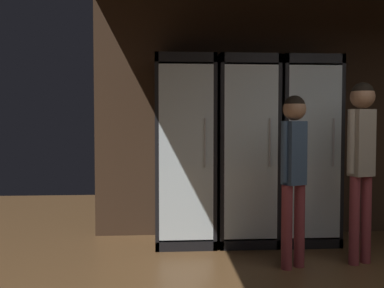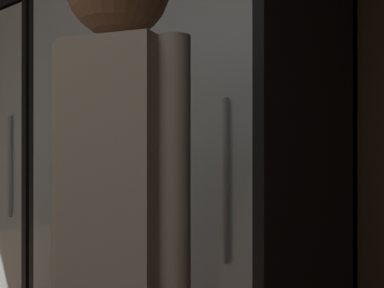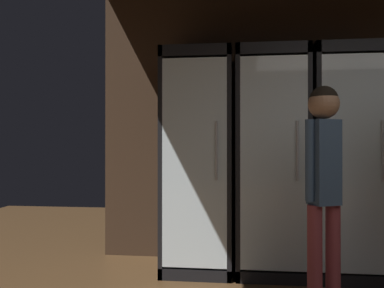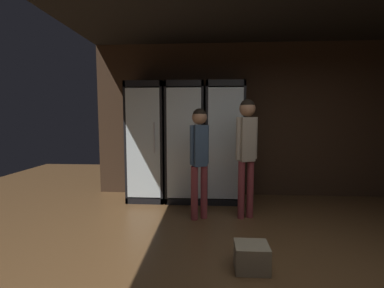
{
  "view_description": "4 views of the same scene",
  "coord_description": "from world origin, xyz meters",
  "views": [
    {
      "loc": [
        -2.21,
        -2.15,
        1.33
      ],
      "look_at": [
        -1.9,
        2.33,
        1.11
      ],
      "focal_mm": 40.94,
      "sensor_mm": 36.0,
      "label": 1
    },
    {
      "loc": [
        0.42,
        1.18,
        1.23
      ],
      "look_at": [
        -0.79,
        2.54,
        1.24
      ],
      "focal_mm": 43.2,
      "sensor_mm": 36.0,
      "label": 2
    },
    {
      "loc": [
        -1.63,
        -0.91,
        1.17
      ],
      "look_at": [
        -2.0,
        2.42,
        1.19
      ],
      "focal_mm": 35.23,
      "sensor_mm": 36.0,
      "label": 3
    },
    {
      "loc": [
        -0.89,
        -1.96,
        1.44
      ],
      "look_at": [
        -1.16,
        2.39,
        1.02
      ],
      "focal_mm": 24.8,
      "sensor_mm": 36.0,
      "label": 4
    }
  ],
  "objects": [
    {
      "name": "shopper_near",
      "position": [
        -1.02,
        1.73,
        0.99
      ],
      "size": [
        0.26,
        0.21,
        1.58
      ],
      "color": "brown",
      "rests_on": "ground"
    },
    {
      "name": "cooler_left",
      "position": [
        -1.29,
        2.69,
        1.01
      ],
      "size": [
        0.64,
        0.7,
        2.05
      ],
      "color": "black",
      "rests_on": "ground"
    },
    {
      "name": "cooler_far_left",
      "position": [
        -1.96,
        2.69,
        1.0
      ],
      "size": [
        0.64,
        0.7,
        2.05
      ],
      "color": "black",
      "rests_on": "ground"
    },
    {
      "name": "wall_back",
      "position": [
        0.0,
        3.03,
        1.4
      ],
      "size": [
        6.0,
        0.06,
        2.8
      ],
      "primitive_type": "cube",
      "color": "#382619",
      "rests_on": "ground"
    },
    {
      "name": "shopper_far",
      "position": [
        -0.35,
        1.81,
        1.11
      ],
      "size": [
        0.31,
        0.23,
        1.71
      ],
      "color": "brown",
      "rests_on": "ground"
    },
    {
      "name": "cooler_center",
      "position": [
        -0.62,
        2.69,
        1.01
      ],
      "size": [
        0.64,
        0.7,
        2.05
      ],
      "color": "black",
      "rests_on": "ground"
    },
    {
      "name": "wine_crate_floor",
      "position": [
        -0.47,
        0.48,
        0.12
      ],
      "size": [
        0.32,
        0.27,
        0.25
      ],
      "primitive_type": "cube",
      "color": "gray",
      "rests_on": "ground"
    }
  ]
}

